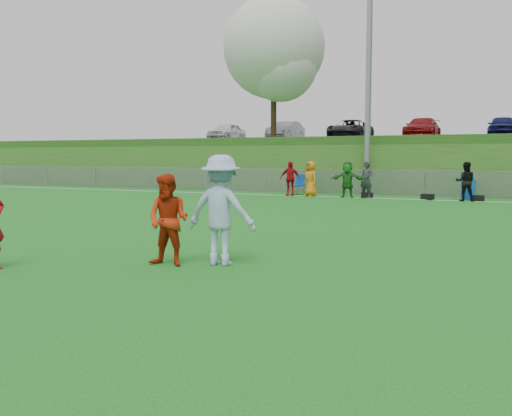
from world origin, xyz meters
The scene contains 14 objects.
ground centered at (0.00, 0.00, 0.00)m, with size 120.00×120.00×0.00m, color #135B13.
sideline_far centered at (0.00, 18.00, 0.01)m, with size 60.00×0.10×0.01m, color white.
fence centered at (0.00, 20.00, 0.65)m, with size 58.00×0.06×1.30m.
light_pole centered at (-3.00, 20.80, 6.71)m, with size 1.20×0.40×12.15m.
berm centered at (0.00, 31.00, 1.50)m, with size 120.00×18.00×3.00m, color #1A4B15.
parking_lot centered at (0.00, 33.00, 3.05)m, with size 120.00×12.00×0.10m, color black.
tree_white_flowering centered at (-9.84, 24.92, 8.32)m, with size 6.30×6.30×8.78m.
car_row centered at (-1.17, 32.00, 3.82)m, with size 32.04×5.18×1.44m.
spectator_row centered at (-2.83, 18.00, 0.85)m, with size 9.10×0.90×1.69m.
gear_bags centered at (1.23, 18.10, 0.13)m, with size 7.20×0.51×0.26m.
player_red_center centered at (-1.52, 0.33, 0.82)m, with size 0.80×0.62×1.64m, color #B9270C.
player_blue centered at (-0.71, 0.80, 0.99)m, with size 1.28×0.73×1.98m, color #A0B6DE.
recycling_bin centered at (2.05, 18.91, 0.46)m, with size 0.62×0.62×0.93m, color #1050B6.
camp_chair centered at (-6.06, 18.82, 0.30)m, with size 0.71×0.72×1.02m.
Camera 1 is at (4.10, -8.12, 1.95)m, focal length 40.00 mm.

